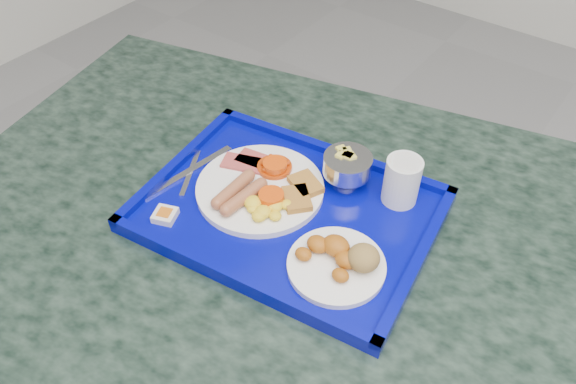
# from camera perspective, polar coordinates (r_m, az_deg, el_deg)

# --- Properties ---
(table) EXTENTS (1.43, 1.11, 0.79)m
(table) POSITION_cam_1_polar(r_m,az_deg,el_deg) (1.11, 0.53, -10.37)
(table) COLOR gray
(table) RESTS_ON floor
(tray) EXTENTS (0.52, 0.41, 0.03)m
(tray) POSITION_cam_1_polar(r_m,az_deg,el_deg) (0.96, -0.00, -1.98)
(tray) COLOR #030790
(tray) RESTS_ON table
(main_plate) EXTENTS (0.22, 0.22, 0.03)m
(main_plate) POSITION_cam_1_polar(r_m,az_deg,el_deg) (0.97, -2.63, 0.36)
(main_plate) COLOR white
(main_plate) RESTS_ON tray
(bread_plate) EXTENTS (0.15, 0.15, 0.05)m
(bread_plate) POSITION_cam_1_polar(r_m,az_deg,el_deg) (0.86, 5.36, -6.93)
(bread_plate) COLOR white
(bread_plate) RESTS_ON tray
(fruit_bowl) EXTENTS (0.09, 0.09, 0.06)m
(fruit_bowl) POSITION_cam_1_polar(r_m,az_deg,el_deg) (0.98, 6.05, 2.73)
(fruit_bowl) COLOR silver
(fruit_bowl) RESTS_ON tray
(juice_cup) EXTENTS (0.06, 0.06, 0.08)m
(juice_cup) POSITION_cam_1_polar(r_m,az_deg,el_deg) (0.96, 11.51, 1.24)
(juice_cup) COLOR white
(juice_cup) RESTS_ON tray
(spoon) EXTENTS (0.09, 0.15, 0.01)m
(spoon) POSITION_cam_1_polar(r_m,az_deg,el_deg) (1.04, -6.87, 2.92)
(spoon) COLOR silver
(spoon) RESTS_ON tray
(knife) EXTENTS (0.04, 0.19, 0.00)m
(knife) POSITION_cam_1_polar(r_m,az_deg,el_deg) (1.03, -10.09, 2.03)
(knife) COLOR silver
(knife) RESTS_ON tray
(jam_packet) EXTENTS (0.05, 0.05, 0.01)m
(jam_packet) POSITION_cam_1_polar(r_m,az_deg,el_deg) (0.96, -12.38, -2.30)
(jam_packet) COLOR white
(jam_packet) RESTS_ON tray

